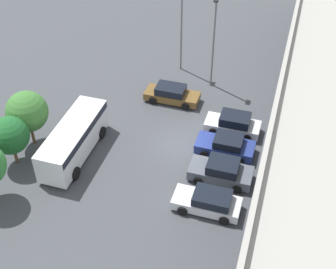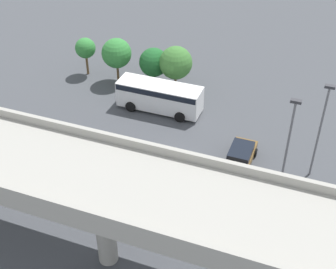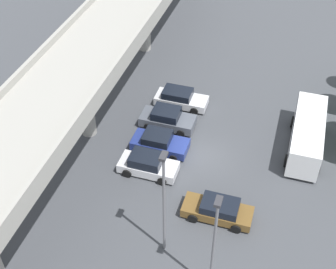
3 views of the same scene
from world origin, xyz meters
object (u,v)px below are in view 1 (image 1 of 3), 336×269
parked_car_0 (172,94)px  parked_car_2 (226,145)px  tree_front_left (27,112)px  lamp_post_mid_lot (214,37)px  tree_front_centre (10,135)px  shuttle_bus (74,138)px  parked_car_1 (233,124)px  parked_car_3 (221,171)px  parked_car_4 (208,202)px  lamp_post_near_aisle (181,25)px

parked_car_0 → parked_car_2: size_ratio=1.07×
parked_car_2 → parked_car_0: bearing=-41.9°
parked_car_0 → tree_front_left: tree_front_left is taller
lamp_post_mid_lot → tree_front_centre: 18.73m
lamp_post_mid_lot → tree_front_centre: (14.49, -11.64, -2.25)m
tree_front_centre → lamp_post_mid_lot: bearing=141.2°
shuttle_bus → lamp_post_mid_lot: size_ratio=0.93×
lamp_post_mid_lot → parked_car_0: bearing=-37.5°
parked_car_1 → parked_car_2: 2.67m
parked_car_3 → parked_car_4: bearing=85.7°
parked_car_1 → parked_car_3: bearing=92.1°
parked_car_4 → parked_car_0: bearing=-62.3°
parked_car_0 → tree_front_centre: (10.96, -8.93, 1.91)m
parked_car_0 → lamp_post_mid_lot: bearing=52.5°
lamp_post_mid_lot → parked_car_3: bearing=16.4°
parked_car_3 → tree_front_centre: tree_front_centre is taller
parked_car_3 → shuttle_bus: 11.27m
parked_car_3 → parked_car_0: bearing=-53.1°
parked_car_2 → tree_front_centre: tree_front_centre is taller
parked_car_4 → lamp_post_near_aisle: (-16.66, -6.63, 3.92)m
parked_car_3 → shuttle_bus: size_ratio=0.58×
parked_car_1 → shuttle_bus: 12.67m
tree_front_centre → shuttle_bus: bearing=119.0°
parked_car_4 → tree_front_left: bearing=-10.3°
parked_car_3 → lamp_post_near_aisle: 15.70m
lamp_post_mid_lot → lamp_post_near_aisle: bearing=-118.2°
parked_car_0 → lamp_post_mid_lot: lamp_post_mid_lot is taller
lamp_post_mid_lot → parked_car_4: bearing=12.2°
shuttle_bus → lamp_post_mid_lot: bearing=147.8°
parked_car_4 → lamp_post_mid_lot: (-14.83, -3.22, 4.15)m
parked_car_0 → lamp_post_near_aisle: lamp_post_near_aisle is taller
parked_car_1 → lamp_post_near_aisle: (-7.99, -6.66, 3.87)m
tree_front_centre → parked_car_2: bearing=110.9°
tree_front_left → parked_car_2: bearing=102.7°
parked_car_2 → tree_front_centre: (5.66, -14.84, 1.92)m
parked_car_2 → tree_front_left: tree_front_left is taller
parked_car_0 → lamp_post_mid_lot: 6.10m
parked_car_0 → tree_front_left: bearing=-135.5°
shuttle_bus → tree_front_left: bearing=-93.2°
tree_front_left → tree_front_centre: tree_front_left is taller
parked_car_4 → lamp_post_near_aisle: size_ratio=0.58×
parked_car_3 → tree_front_left: 15.13m
tree_front_left → parked_car_1: bearing=112.1°
tree_front_centre → lamp_post_near_aisle: bearing=153.2°
parked_car_2 → lamp_post_near_aisle: 13.15m
lamp_post_near_aisle → shuttle_bus: bearing=-17.1°
parked_car_1 → shuttle_bus: shuttle_bus is taller
parked_car_4 → parked_car_1: bearing=-90.2°
parked_car_1 → tree_front_left: (5.98, -14.74, 2.30)m
tree_front_centre → parked_car_3: bearing=100.3°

